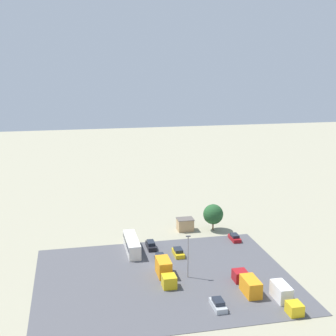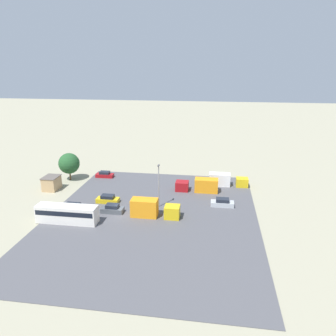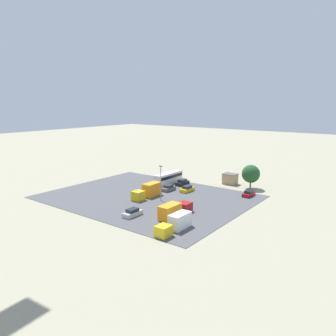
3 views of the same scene
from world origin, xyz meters
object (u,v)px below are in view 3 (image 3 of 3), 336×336
Objects in this scene: shed_building at (230,179)px; bus at (168,178)px; parked_car_4 at (132,213)px; parked_truck_1 at (148,191)px; parked_car_0 at (169,188)px; parked_truck_2 at (176,223)px; parked_car_2 at (187,189)px; parked_car_3 at (249,194)px; parked_truck_0 at (174,210)px; parked_car_1 at (182,182)px.

bus reaches higher than shed_building.
parked_car_4 is 0.51× the size of parked_truck_1.
parked_car_0 is 0.92× the size of parked_car_4.
shed_building is at bearing -78.17° from parked_truck_2.
parked_truck_2 is (-13.18, 23.58, 0.64)m from parked_car_2.
parked_car_4 is (13.24, 28.38, 0.04)m from parked_car_3.
parked_truck_0 is (-8.70, 17.81, 0.69)m from parked_car_2.
parked_car_2 is (-4.39, -2.37, -0.02)m from parked_car_0.
bus is 14.91m from parked_truck_1.
parked_truck_0 is at bearing 150.40° from parked_truck_1.
parked_car_3 is 24.28m from parked_truck_0.
parked_truck_1 reaches higher than parked_car_0.
parked_car_4 is 0.51× the size of parked_truck_2.
parked_truck_2 is (-7.99, 38.14, -0.15)m from shed_building.
bus is 8.31m from parked_car_0.
parked_car_4 is 8.69m from parked_truck_0.
bus reaches higher than parked_car_0.
parked_car_1 is (-4.37, -0.92, -1.00)m from bus.
parked_car_0 is at bearing 127.50° from bus.
parked_car_1 is 7.17m from parked_car_2.
parked_car_1 reaches higher than parked_car_4.
parked_car_1 is 15.17m from parked_truck_1.
parked_truck_2 reaches higher than parked_car_2.
parked_truck_1 reaches higher than parked_car_4.
bus is 28.48m from parked_truck_0.
parked_car_2 is (5.19, 14.56, -0.79)m from shed_building.
parked_truck_0 is (-7.15, -4.88, 0.69)m from parked_car_4.
parked_car_3 is (-14.78, -5.68, -0.04)m from parked_car_2.
parked_car_2 is 22.75m from parked_car_4.
parked_car_2 is (-5.04, 5.10, -0.03)m from parked_car_1.
shed_building is 15.48m from parked_car_2.
parked_car_0 is 7.75m from parked_truck_1.
bus is at bearing 35.44° from shed_building.
parked_truck_1 is at bearing -36.70° from parked_truck_2.
parked_car_2 is 15.83m from parked_car_3.
parked_car_0 is 7.49m from parked_car_1.
parked_car_3 is at bearing -141.43° from parked_truck_1.
parked_car_3 is 31.32m from parked_car_4.
parked_car_2 is 11.24m from parked_truck_1.
parked_car_0 is 0.97× the size of parked_car_3.
parked_car_0 is 0.87× the size of parked_car_1.
bus is 1.18× the size of parked_truck_0.
parked_truck_0 is at bearing -52.12° from parked_truck_2.
shed_building is at bearing 84.41° from parked_car_4.
shed_building reaches higher than parked_car_1.
shed_building is 0.95× the size of parked_car_3.
parked_truck_0 reaches higher than parked_car_3.
parked_truck_1 reaches higher than bus.
bus is at bearing 112.17° from parked_car_4.
parked_car_2 is at bearing 116.02° from parked_truck_0.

